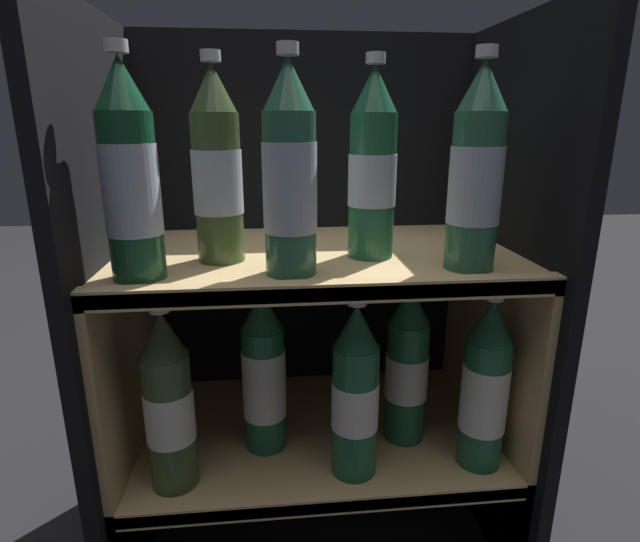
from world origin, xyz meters
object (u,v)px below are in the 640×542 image
Objects in this scene: bottle_upper_front_2 at (476,174)px; bottle_lower_back_0 at (264,375)px; bottle_upper_front_0 at (130,178)px; bottle_lower_back_1 at (407,367)px; bottle_upper_back_1 at (372,169)px; bottle_upper_front_1 at (290,177)px; bottle_lower_front_0 at (169,405)px; bottle_lower_front_1 at (355,395)px; bottle_upper_back_0 at (217,171)px; bottle_lower_front_2 at (485,389)px.

bottle_upper_front_2 is 0.42m from bottle_lower_back_0.
bottle_upper_front_0 is 0.49m from bottle_lower_back_1.
bottle_upper_back_1 reaches higher than bottle_lower_back_0.
bottle_upper_front_1 is 1.00× the size of bottle_lower_back_0.
bottle_lower_front_1 is (0.26, 0.00, 0.00)m from bottle_lower_front_0.
bottle_lower_front_0 is at bearing -135.23° from bottle_upper_back_0.
bottle_upper_back_1 is 0.35m from bottle_lower_back_0.
bottle_lower_front_0 is 0.26m from bottle_lower_front_1.
bottle_upper_front_2 is 0.31m from bottle_lower_front_2.
bottle_lower_back_0 is (-0.28, 0.07, -0.31)m from bottle_upper_front_2.
bottle_upper_front_1 is 1.00× the size of bottle_lower_front_0.
bottle_upper_front_2 reaches higher than bottle_lower_back_0.
bottle_upper_back_0 is (0.09, 0.07, 0.00)m from bottle_upper_front_0.
bottle_upper_back_1 is 0.43m from bottle_lower_front_0.
bottle_upper_back_0 is 0.31m from bottle_lower_back_0.
bottle_lower_back_0 is (-0.16, -0.00, -0.31)m from bottle_upper_back_1.
bottle_upper_front_0 reaches higher than bottle_lower_front_1.
bottle_upper_back_1 is 1.00× the size of bottle_lower_front_2.
bottle_lower_back_0 is at bearing 118.96° from bottle_upper_front_1.
bottle_upper_front_2 is at bearing -12.80° from bottle_upper_back_0.
bottle_lower_front_1 is (0.09, 0.00, -0.31)m from bottle_upper_front_1.
bottle_upper_back_1 is 1.00× the size of bottle_lower_front_1.
bottle_upper_back_0 is 1.00× the size of bottle_lower_front_1.
bottle_upper_front_2 is 0.51m from bottle_lower_front_0.
bottle_lower_back_1 is (0.18, 0.07, -0.31)m from bottle_upper_front_1.
bottle_upper_back_0 is 1.00× the size of bottle_lower_back_0.
bottle_lower_front_0 is (-0.41, 0.00, -0.31)m from bottle_upper_front_2.
bottle_upper_front_1 is at bearing -61.04° from bottle_lower_back_0.
bottle_lower_back_0 is (0.05, 0.00, -0.31)m from bottle_upper_back_0.
bottle_lower_front_1 is (-0.15, 0.00, -0.31)m from bottle_upper_front_2.
bottle_upper_back_1 reaches higher than bottle_lower_front_0.
bottle_upper_front_1 and bottle_upper_back_0 have the same top height.
bottle_upper_front_2 is (0.42, 0.00, 0.00)m from bottle_upper_front_0.
bottle_lower_back_1 is at bearing 141.79° from bottle_lower_front_2.
bottle_lower_front_0 is (-0.29, -0.07, -0.31)m from bottle_upper_back_1.
bottle_upper_front_2 and bottle_upper_back_0 have the same top height.
bottle_upper_back_1 is at bearing 32.46° from bottle_upper_front_1.
bottle_lower_front_1 is 1.00× the size of bottle_lower_back_1.
bottle_upper_back_1 is at bearing 14.60° from bottle_lower_front_0.
bottle_upper_back_1 is (-0.12, 0.07, 0.00)m from bottle_upper_front_2.
bottle_lower_back_0 is (0.15, 0.07, -0.31)m from bottle_upper_front_0.
bottle_upper_back_1 is (0.21, 0.00, 0.00)m from bottle_upper_back_0.
bottle_upper_front_0 is 1.00× the size of bottle_lower_front_2.
bottle_upper_front_1 is 1.00× the size of bottle_upper_back_0.
bottle_upper_front_0 is at bearing -141.54° from bottle_upper_back_0.
bottle_upper_back_0 is at bearing 44.77° from bottle_lower_front_0.
bottle_upper_front_1 is at bearing 180.00° from bottle_lower_front_1.
bottle_lower_front_0 is (-0.17, 0.00, -0.31)m from bottle_upper_front_1.
bottle_lower_front_0 is at bearing 180.00° from bottle_upper_front_2.
bottle_upper_back_0 is at bearing 38.46° from bottle_upper_front_0.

